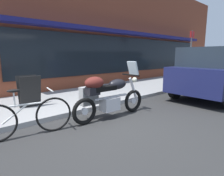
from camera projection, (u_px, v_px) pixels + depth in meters
name	position (u px, v px, depth m)	size (l,w,h in m)	color
ground_plane	(107.00, 124.00, 4.24)	(80.00, 80.00, 0.00)	#2F2F2F
storefront_building	(132.00, 32.00, 10.36)	(18.76, 0.90, 5.66)	brown
sidewalk_curb	(188.00, 78.00, 12.00)	(30.00, 3.00, 0.12)	#9C9C9C
touring_motorcycle	(106.00, 95.00, 4.55)	(2.16, 0.73, 1.38)	black
parked_bicycle	(27.00, 117.00, 3.54)	(1.70, 0.50, 0.95)	black
parked_minivan	(220.00, 71.00, 6.90)	(4.71, 2.12, 1.79)	#191E4C
sandwich_board_sign	(29.00, 91.00, 5.19)	(0.55, 0.40, 0.87)	black
parking_sign_pole	(191.00, 52.00, 9.75)	(0.44, 0.07, 2.65)	#59595B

